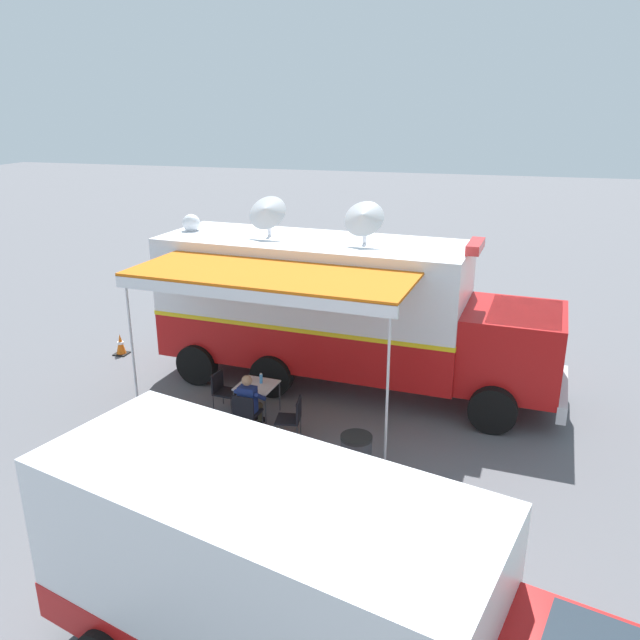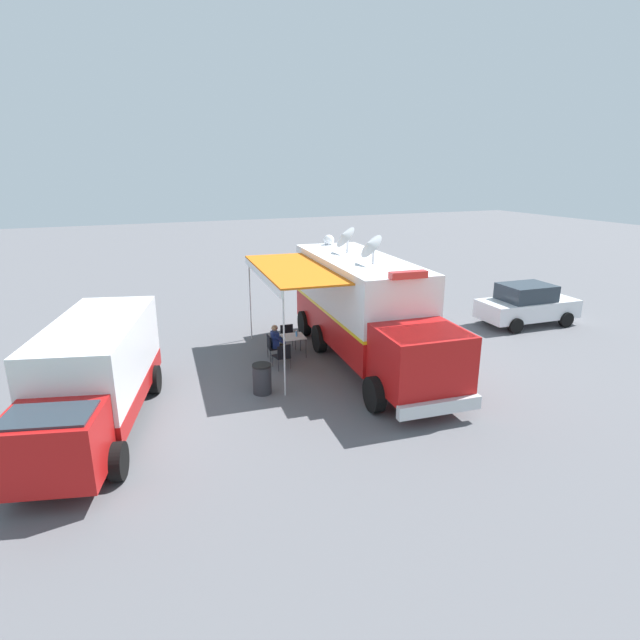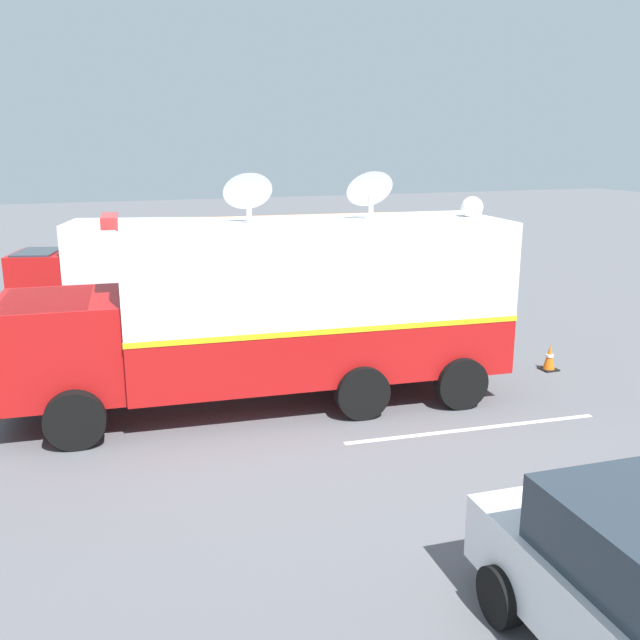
{
  "view_description": "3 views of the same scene",
  "coord_description": "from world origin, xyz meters",
  "px_view_note": "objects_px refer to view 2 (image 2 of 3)",
  "views": [
    {
      "loc": [
        13.86,
        4.1,
        6.47
      ],
      "look_at": [
        0.27,
        0.26,
        1.64
      ],
      "focal_mm": 35.57,
      "sensor_mm": 36.0,
      "label": 1
    },
    {
      "loc": [
        7.82,
        15.53,
        6.47
      ],
      "look_at": [
        1.55,
        0.29,
        1.51
      ],
      "focal_mm": 28.41,
      "sensor_mm": 36.0,
      "label": 2
    },
    {
      "loc": [
        -12.38,
        4.37,
        4.95
      ],
      "look_at": [
        0.84,
        -0.38,
        1.36
      ],
      "focal_mm": 39.31,
      "sensor_mm": 36.0,
      "label": 3
    }
  ],
  "objects_px": {
    "folding_chair_spare_by_truck": "(283,354)",
    "traffic_cone": "(306,308)",
    "car_behind_truck": "(527,304)",
    "seated_responder": "(277,341)",
    "trash_bin": "(262,379)",
    "water_bottle": "(297,334)",
    "folding_table": "(293,338)",
    "folding_chair_beside_table": "(287,335)",
    "folding_chair_at_table": "(272,345)",
    "support_truck": "(95,377)",
    "command_truck": "(365,306)"
  },
  "relations": [
    {
      "from": "water_bottle",
      "to": "folding_chair_spare_by_truck",
      "type": "bearing_deg",
      "value": 49.37
    },
    {
      "from": "command_truck",
      "to": "seated_responder",
      "type": "bearing_deg",
      "value": -24.91
    },
    {
      "from": "folding_chair_at_table",
      "to": "folding_table",
      "type": "bearing_deg",
      "value": -175.5
    },
    {
      "from": "command_truck",
      "to": "seated_responder",
      "type": "relative_size",
      "value": 7.72
    },
    {
      "from": "folding_chair_spare_by_truck",
      "to": "traffic_cone",
      "type": "xyz_separation_m",
      "value": [
        -3.08,
        -5.93,
        -0.23
      ]
    },
    {
      "from": "command_truck",
      "to": "folding_chair_at_table",
      "type": "height_order",
      "value": "command_truck"
    },
    {
      "from": "command_truck",
      "to": "seated_responder",
      "type": "distance_m",
      "value": 3.29
    },
    {
      "from": "trash_bin",
      "to": "car_behind_truck",
      "type": "bearing_deg",
      "value": -168.91
    },
    {
      "from": "trash_bin",
      "to": "seated_responder",
      "type": "bearing_deg",
      "value": -116.97
    },
    {
      "from": "water_bottle",
      "to": "folding_chair_beside_table",
      "type": "height_order",
      "value": "water_bottle"
    },
    {
      "from": "trash_bin",
      "to": "folding_table",
      "type": "bearing_deg",
      "value": -125.98
    },
    {
      "from": "folding_table",
      "to": "trash_bin",
      "type": "bearing_deg",
      "value": 54.02
    },
    {
      "from": "support_truck",
      "to": "car_behind_truck",
      "type": "height_order",
      "value": "support_truck"
    },
    {
      "from": "seated_responder",
      "to": "support_truck",
      "type": "relative_size",
      "value": 0.18
    },
    {
      "from": "folding_chair_at_table",
      "to": "car_behind_truck",
      "type": "xyz_separation_m",
      "value": [
        -11.32,
        0.13,
        0.37
      ]
    },
    {
      "from": "folding_table",
      "to": "folding_chair_beside_table",
      "type": "distance_m",
      "value": 0.87
    },
    {
      "from": "folding_chair_spare_by_truck",
      "to": "support_truck",
      "type": "bearing_deg",
      "value": 19.1
    },
    {
      "from": "folding_chair_at_table",
      "to": "seated_responder",
      "type": "height_order",
      "value": "seated_responder"
    },
    {
      "from": "folding_chair_spare_by_truck",
      "to": "folding_chair_beside_table",
      "type": "bearing_deg",
      "value": -113.32
    },
    {
      "from": "command_truck",
      "to": "folding_table",
      "type": "relative_size",
      "value": 11.21
    },
    {
      "from": "folding_chair_beside_table",
      "to": "seated_responder",
      "type": "xyz_separation_m",
      "value": [
        0.69,
        0.93,
        0.14
      ]
    },
    {
      "from": "support_truck",
      "to": "traffic_cone",
      "type": "bearing_deg",
      "value": -137.87
    },
    {
      "from": "folding_table",
      "to": "folding_chair_spare_by_truck",
      "type": "distance_m",
      "value": 1.31
    },
    {
      "from": "trash_bin",
      "to": "car_behind_truck",
      "type": "relative_size",
      "value": 0.21
    },
    {
      "from": "folding_table",
      "to": "traffic_cone",
      "type": "distance_m",
      "value": 5.41
    },
    {
      "from": "water_bottle",
      "to": "traffic_cone",
      "type": "distance_m",
      "value": 5.43
    },
    {
      "from": "folding_chair_beside_table",
      "to": "support_truck",
      "type": "xyz_separation_m",
      "value": [
        6.45,
        3.86,
        0.87
      ]
    },
    {
      "from": "seated_responder",
      "to": "traffic_cone",
      "type": "distance_m",
      "value": 5.77
    },
    {
      "from": "car_behind_truck",
      "to": "seated_responder",
      "type": "bearing_deg",
      "value": -0.59
    },
    {
      "from": "folding_chair_spare_by_truck",
      "to": "seated_responder",
      "type": "xyz_separation_m",
      "value": [
        -0.14,
        -0.99,
        0.14
      ]
    },
    {
      "from": "traffic_cone",
      "to": "support_truck",
      "type": "bearing_deg",
      "value": 42.13
    },
    {
      "from": "folding_table",
      "to": "support_truck",
      "type": "height_order",
      "value": "support_truck"
    },
    {
      "from": "water_bottle",
      "to": "seated_responder",
      "type": "xyz_separation_m",
      "value": [
        0.72,
        0.02,
        -0.18
      ]
    },
    {
      "from": "folding_chair_spare_by_truck",
      "to": "traffic_cone",
      "type": "relative_size",
      "value": 1.5
    },
    {
      "from": "trash_bin",
      "to": "folding_chair_spare_by_truck",
      "type": "bearing_deg",
      "value": -126.53
    },
    {
      "from": "water_bottle",
      "to": "trash_bin",
      "type": "bearing_deg",
      "value": 51.81
    },
    {
      "from": "folding_chair_at_table",
      "to": "seated_responder",
      "type": "distance_m",
      "value": 0.23
    },
    {
      "from": "folding_table",
      "to": "car_behind_truck",
      "type": "height_order",
      "value": "car_behind_truck"
    },
    {
      "from": "water_bottle",
      "to": "folding_chair_spare_by_truck",
      "type": "height_order",
      "value": "water_bottle"
    },
    {
      "from": "water_bottle",
      "to": "support_truck",
      "type": "height_order",
      "value": "support_truck"
    },
    {
      "from": "command_truck",
      "to": "folding_table",
      "type": "xyz_separation_m",
      "value": [
        2.13,
        -1.35,
        -1.27
      ]
    },
    {
      "from": "folding_table",
      "to": "folding_chair_beside_table",
      "type": "xyz_separation_m",
      "value": [
        -0.08,
        -0.85,
        -0.16
      ]
    },
    {
      "from": "folding_chair_beside_table",
      "to": "car_behind_truck",
      "type": "height_order",
      "value": "car_behind_truck"
    },
    {
      "from": "water_bottle",
      "to": "folding_chair_spare_by_truck",
      "type": "relative_size",
      "value": 0.26
    },
    {
      "from": "folding_chair_at_table",
      "to": "support_truck",
      "type": "relative_size",
      "value": 0.12
    },
    {
      "from": "car_behind_truck",
      "to": "command_truck",
      "type": "bearing_deg",
      "value": 7.86
    },
    {
      "from": "folding_chair_at_table",
      "to": "trash_bin",
      "type": "relative_size",
      "value": 0.96
    },
    {
      "from": "folding_chair_spare_by_truck",
      "to": "support_truck",
      "type": "height_order",
      "value": "support_truck"
    },
    {
      "from": "trash_bin",
      "to": "support_truck",
      "type": "bearing_deg",
      "value": 4.9
    },
    {
      "from": "command_truck",
      "to": "car_behind_truck",
      "type": "xyz_separation_m",
      "value": [
        -8.4,
        -1.16,
        -1.07
      ]
    }
  ]
}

